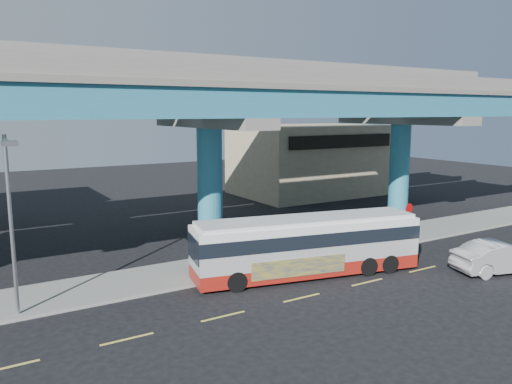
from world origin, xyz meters
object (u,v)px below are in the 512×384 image
street_lamp (11,201)px  transit_bus (307,244)px  sedan (501,257)px  stop_sign (409,213)px

street_lamp → transit_bus: bearing=-5.6°
transit_bus → sedan: (8.89, -4.92, -0.82)m
sedan → stop_sign: 7.07m
sedan → stop_sign: stop_sign is taller
sedan → stop_sign: (0.80, 6.96, 1.01)m
transit_bus → street_lamp: street_lamp is taller
street_lamp → stop_sign: street_lamp is taller
street_lamp → stop_sign: size_ratio=3.07×
transit_bus → street_lamp: bearing=-173.6°
transit_bus → stop_sign: (9.69, 2.03, 0.18)m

